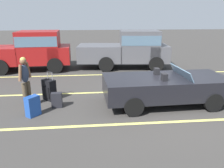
% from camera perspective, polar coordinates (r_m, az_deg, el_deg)
% --- Properties ---
extents(ground_plane, '(80.00, 80.00, 0.00)m').
position_cam_1_polar(ground_plane, '(7.83, 13.29, -4.88)').
color(ground_plane, '#383533').
extents(lot_line_near, '(18.00, 0.12, 0.01)m').
position_cam_1_polar(lot_line_near, '(6.66, 17.06, -9.27)').
color(lot_line_near, '#EAE066').
rests_on(lot_line_near, ground_plane).
extents(lot_line_mid, '(18.00, 0.12, 0.01)m').
position_cam_1_polar(lot_line_mid, '(9.01, 10.64, -1.73)').
color(lot_line_mid, '#EAE066').
rests_on(lot_line_mid, ground_plane).
extents(lot_line_far, '(18.00, 0.12, 0.01)m').
position_cam_1_polar(lot_line_far, '(11.51, 6.98, 2.63)').
color(lot_line_far, '#EAE066').
rests_on(lot_line_far, ground_plane).
extents(convertible_car, '(4.20, 1.95, 1.24)m').
position_cam_1_polar(convertible_car, '(7.71, 15.05, -0.71)').
color(convertible_car, black).
rests_on(convertible_car, ground_plane).
extents(suitcase_large_black, '(0.54, 0.54, 1.03)m').
position_cam_1_polar(suitcase_large_black, '(8.13, -15.93, -1.47)').
color(suitcase_large_black, black).
rests_on(suitcase_large_black, ground_plane).
extents(suitcase_medium_bright, '(0.44, 0.46, 0.62)m').
position_cam_1_polar(suitcase_medium_bright, '(7.02, -19.81, -5.39)').
color(suitcase_medium_bright, '#1E479E').
rests_on(suitcase_medium_bright, ground_plane).
extents(suitcase_small_carryon, '(0.35, 0.23, 0.50)m').
position_cam_1_polar(suitcase_small_carryon, '(7.45, -14.05, -4.06)').
color(suitcase_small_carryon, black).
rests_on(suitcase_small_carryon, ground_plane).
extents(traveler_person, '(0.32, 0.59, 1.65)m').
position_cam_1_polar(traveler_person, '(7.64, -21.51, 1.18)').
color(traveler_person, '#4C3F2D').
rests_on(traveler_person, ground_plane).
extents(parked_pickup_truck_near, '(5.09, 2.26, 2.10)m').
position_cam_1_polar(parked_pickup_truck_near, '(12.83, -20.25, 8.25)').
color(parked_pickup_truck_near, maroon).
rests_on(parked_pickup_truck_near, ground_plane).
extents(parked_pickup_truck_far, '(5.15, 2.41, 2.10)m').
position_cam_1_polar(parked_pickup_truck_far, '(12.64, 4.78, 9.13)').
color(parked_pickup_truck_far, '#4C4C51').
rests_on(parked_pickup_truck_far, ground_plane).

